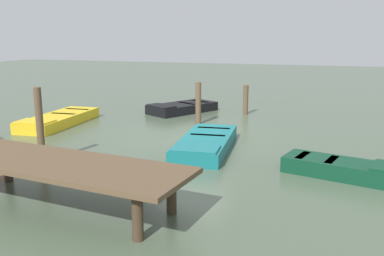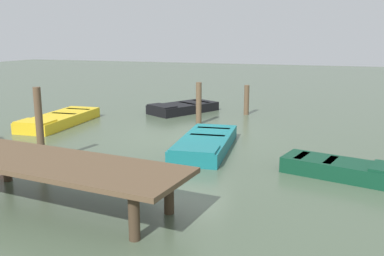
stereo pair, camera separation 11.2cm
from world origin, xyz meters
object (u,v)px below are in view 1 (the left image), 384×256
Objects in this scene: rowboat_teal at (206,143)px; rowboat_dark_green at (340,168)px; mooring_piling_mid_right at (246,100)px; dock_segment at (60,167)px; rowboat_black at (182,108)px; mooring_piling_far_right at (198,103)px; mooring_piling_mid_left at (40,126)px; rowboat_yellow at (59,120)px.

rowboat_teal is 1.40× the size of rowboat_dark_green.
mooring_piling_mid_right is (0.11, -6.35, 0.45)m from rowboat_teal.
dock_segment is 1.98× the size of rowboat_dark_green.
rowboat_black is 1.22× the size of rowboat_dark_green.
mooring_piling_mid_right is (-2.89, -0.40, 0.45)m from rowboat_black.
rowboat_teal is at bearing 55.61° from rowboat_black.
mooring_piling_far_right is 0.80× the size of mooring_piling_mid_left.
rowboat_yellow is 5.57m from mooring_piling_far_right.
rowboat_teal is (-1.50, -5.17, -0.63)m from dock_segment.
dock_segment is at bearing 32.79° from rowboat_yellow.
mooring_piling_mid_left is at bearing -155.34° from rowboat_dark_green.
rowboat_black is at bearing -95.90° from mooring_piling_mid_left.
rowboat_yellow is (3.62, 4.27, -0.00)m from rowboat_black.
dock_segment is 2.72× the size of mooring_piling_mid_left.
rowboat_teal is 6.66m from rowboat_black.
rowboat_black is at bearing -159.45° from rowboat_teal.
rowboat_black is 1.67× the size of mooring_piling_mid_left.
dock_segment is at bearing 89.62° from mooring_piling_far_right.
mooring_piling_mid_right reaches higher than rowboat_dark_green.
rowboat_yellow is (6.62, -1.68, -0.00)m from rowboat_teal.
dock_segment is at bearing 83.11° from mooring_piling_mid_right.
dock_segment reaches higher than rowboat_black.
mooring_piling_mid_left is at bearing -60.83° from rowboat_teal.
rowboat_dark_green is (-6.93, 7.24, 0.00)m from rowboat_black.
rowboat_yellow is 2.46× the size of mooring_piling_far_right.
mooring_piling_mid_left is at bearing 67.42° from mooring_piling_mid_right.
mooring_piling_mid_left is (3.90, 2.76, 0.84)m from rowboat_teal.
mooring_piling_mid_right is 9.88m from mooring_piling_mid_left.
rowboat_yellow is 1.42× the size of rowboat_dark_green.
rowboat_teal is at bearing -144.65° from mooring_piling_mid_left.
rowboat_black is (3.00, -5.95, 0.00)m from rowboat_teal.
dock_segment is 8.80m from mooring_piling_far_right.
mooring_piling_mid_left is (2.46, 6.39, 0.21)m from mooring_piling_far_right.
mooring_piling_far_right reaches higher than rowboat_yellow.
rowboat_dark_green is 1.72× the size of mooring_piling_far_right.
dock_segment is 1.39× the size of rowboat_yellow.
rowboat_dark_green is 8.01m from mooring_piling_mid_left.
rowboat_dark_green is 8.66m from mooring_piling_mid_right.
dock_segment is 3.41m from mooring_piling_mid_left.
mooring_piling_mid_left reaches higher than dock_segment.
dock_segment is 5.42m from rowboat_teal.
mooring_piling_mid_right is (-1.33, -2.72, -0.18)m from mooring_piling_far_right.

